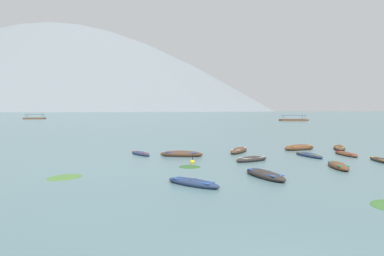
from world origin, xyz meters
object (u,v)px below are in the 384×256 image
Objects in this scene: rowboat_0 at (193,183)px; rowboat_3 at (181,154)px; rowboat_7 at (346,154)px; mooring_buoy at (192,162)px; rowboat_11 at (299,148)px; rowboat_4 at (380,160)px; rowboat_10 at (252,159)px; rowboat_6 at (338,166)px; ferry_0 at (293,120)px; rowboat_9 at (239,150)px; rowboat_1 at (141,154)px; ferry_1 at (35,118)px; rowboat_2 at (339,148)px; rowboat_8 at (309,155)px; rowboat_5 at (265,175)px.

rowboat_3 is at bearing 94.79° from rowboat_0.
rowboat_7 is 15.69m from mooring_buoy.
rowboat_4 is at bearing -62.35° from rowboat_11.
rowboat_10 is (-9.91, -3.25, 0.03)m from rowboat_7.
ferry_0 is (31.40, 104.81, 0.27)m from rowboat_6.
rowboat_9 is at bearing 124.19° from rowboat_6.
rowboat_7 reaches higher than rowboat_1.
mooring_buoy is (-12.04, -8.79, -0.14)m from rowboat_11.
mooring_buoy is (-42.54, -102.52, -0.35)m from ferry_0.
rowboat_0 reaches higher than rowboat_4.
rowboat_0 is 19.35m from rowboat_7.
rowboat_3 is 4.12m from mooring_buoy.
rowboat_1 reaches higher than rowboat_4.
rowboat_10 is 152.21m from ferry_1.
rowboat_3 is (-17.78, -5.24, 0.03)m from rowboat_2.
rowboat_3 is 12.20m from rowboat_8.
rowboat_7 is at bearing -108.94° from rowboat_2.
rowboat_3 is 1.25× the size of rowboat_6.
rowboat_8 is 6.95m from rowboat_9.
rowboat_4 is (17.26, -3.22, -0.08)m from rowboat_3.
rowboat_8 is 11.77m from mooring_buoy.
rowboat_9 is at bearing 151.86° from rowboat_4.
rowboat_0 is 12.43m from rowboat_6.
rowboat_1 is 0.84× the size of rowboat_6.
ferry_0 is 12.44× the size of mooring_buoy.
rowboat_9 is at bearing 166.34° from rowboat_7.
rowboat_3 is 1.36× the size of rowboat_4.
rowboat_10 is (6.19, -2.89, -0.04)m from rowboat_3.
rowboat_9 is at bearing -111.44° from ferry_0.
rowboat_8 is (-5.58, -5.53, -0.03)m from rowboat_2.
rowboat_8 is 0.87× the size of rowboat_9.
rowboat_3 is (4.07, -0.92, 0.07)m from rowboat_1.
rowboat_8 is 4.25× the size of mooring_buoy.
ferry_0 reaches higher than rowboat_10.
ferry_0 reaches higher than rowboat_0.
rowboat_5 is at bearing -91.06° from rowboat_9.
rowboat_2 is 1.23× the size of rowboat_6.
rowboat_9 is (0.23, 12.37, 0.02)m from rowboat_5.
rowboat_0 is 0.80× the size of rowboat_9.
rowboat_1 is at bearing -60.11° from ferry_1.
rowboat_4 is (-0.52, -8.46, -0.05)m from rowboat_2.
rowboat_7 is 0.34× the size of ferry_1.
rowboat_6 is 6.87m from rowboat_10.
rowboat_5 is 1.18× the size of rowboat_6.
rowboat_2 is at bearing 45.28° from rowboat_0.
rowboat_9 is (-10.12, 2.46, 0.06)m from rowboat_7.
rowboat_7 is 0.81× the size of rowboat_11.
rowboat_10 reaches higher than rowboat_4.
rowboat_9 is (10.06, 1.90, 0.06)m from rowboat_1.
rowboat_7 is (-1.16, 3.58, 0.01)m from rowboat_4.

